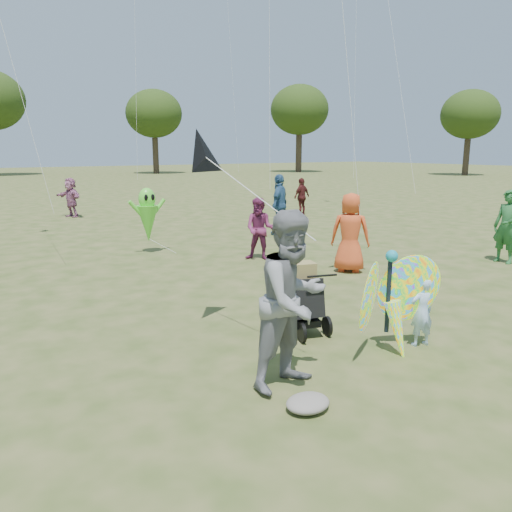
% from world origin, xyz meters
% --- Properties ---
extents(ground, '(160.00, 160.00, 0.00)m').
position_xyz_m(ground, '(0.00, 0.00, 0.00)').
color(ground, '#51592B').
rests_on(ground, ground).
extents(child_girl, '(0.41, 0.32, 0.99)m').
position_xyz_m(child_girl, '(1.24, -0.51, 0.49)').
color(child_girl, '#ACCFF4').
rests_on(child_girl, ground).
extents(adult_man, '(1.12, 0.94, 2.06)m').
position_xyz_m(adult_man, '(-0.99, -0.47, 1.03)').
color(adult_man, gray).
rests_on(adult_man, ground).
extents(grey_bag, '(0.50, 0.41, 0.16)m').
position_xyz_m(grey_bag, '(-1.21, -1.04, 0.08)').
color(grey_bag, gray).
rests_on(grey_bag, ground).
extents(crowd_a, '(1.00, 1.03, 1.78)m').
position_xyz_m(crowd_a, '(3.47, 3.24, 0.89)').
color(crowd_a, '#D54B22').
rests_on(crowd_a, ground).
extents(crowd_c, '(1.20, 1.04, 1.94)m').
position_xyz_m(crowd_c, '(5.11, 8.20, 0.97)').
color(crowd_c, '#2D537C').
rests_on(crowd_c, ground).
extents(crowd_e, '(0.95, 0.95, 1.55)m').
position_xyz_m(crowd_e, '(2.47, 5.38, 0.78)').
color(crowd_e, '#762752').
rests_on(crowd_e, ground).
extents(crowd_f, '(0.44, 0.66, 1.78)m').
position_xyz_m(crowd_f, '(7.26, 1.83, 0.89)').
color(crowd_f, '#24602D').
rests_on(crowd_f, ground).
extents(crowd_h, '(0.97, 0.57, 1.55)m').
position_xyz_m(crowd_h, '(8.78, 11.65, 0.77)').
color(crowd_h, '#4C1919').
rests_on(crowd_h, ground).
extents(crowd_j, '(0.94, 1.55, 1.60)m').
position_xyz_m(crowd_j, '(0.55, 16.35, 0.80)').
color(crowd_j, '#9E5A80').
rests_on(crowd_j, ground).
extents(jogging_stroller, '(0.69, 1.12, 1.09)m').
position_xyz_m(jogging_stroller, '(0.15, 0.88, 0.61)').
color(jogging_stroller, black).
rests_on(jogging_stroller, ground).
extents(butterfly_kite, '(1.74, 0.75, 1.63)m').
position_xyz_m(butterfly_kite, '(0.67, -0.48, 0.69)').
color(butterfly_kite, '#FD2842').
rests_on(butterfly_kite, ground).
extents(delta_kite_rig, '(0.89, 2.30, 1.36)m').
position_xyz_m(delta_kite_rig, '(-0.98, 1.60, 2.60)').
color(delta_kite_rig, black).
rests_on(delta_kite_rig, ground).
extents(alien_kite, '(1.12, 0.69, 1.74)m').
position_xyz_m(alien_kite, '(0.44, 7.64, 0.97)').
color(alien_kite, '#5AE034').
rests_on(alien_kite, ground).
extents(tree_line, '(91.78, 33.60, 10.79)m').
position_xyz_m(tree_line, '(3.67, 44.99, 6.86)').
color(tree_line, '#3A2D21').
rests_on(tree_line, ground).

